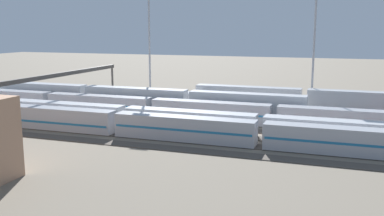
% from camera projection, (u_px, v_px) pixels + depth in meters
% --- Properties ---
extents(ground_plane, '(400.00, 400.00, 0.00)m').
position_uv_depth(ground_plane, '(157.00, 121.00, 83.62)').
color(ground_plane, '#756B5B').
extents(track_bed_0, '(140.00, 2.80, 0.12)m').
position_uv_depth(track_bed_0, '(188.00, 106.00, 99.88)').
color(track_bed_0, '#4C443D').
rests_on(track_bed_0, ground_plane).
extents(track_bed_1, '(140.00, 2.80, 0.12)m').
position_uv_depth(track_bed_1, '(180.00, 109.00, 95.23)').
color(track_bed_1, '#3D3833').
rests_on(track_bed_1, ground_plane).
extents(track_bed_2, '(140.00, 2.80, 0.12)m').
position_uv_depth(track_bed_2, '(172.00, 114.00, 90.58)').
color(track_bed_2, '#4C443D').
rests_on(track_bed_2, ground_plane).
extents(track_bed_3, '(140.00, 2.80, 0.12)m').
position_uv_depth(track_bed_3, '(162.00, 118.00, 85.93)').
color(track_bed_3, '#3D3833').
rests_on(track_bed_3, ground_plane).
extents(track_bed_4, '(140.00, 2.80, 0.12)m').
position_uv_depth(track_bed_4, '(152.00, 123.00, 81.28)').
color(track_bed_4, '#4C443D').
rests_on(track_bed_4, ground_plane).
extents(track_bed_5, '(140.00, 2.80, 0.12)m').
position_uv_depth(track_bed_5, '(140.00, 129.00, 76.63)').
color(track_bed_5, '#3D3833').
rests_on(track_bed_5, ground_plane).
extents(track_bed_6, '(140.00, 2.80, 0.12)m').
position_uv_depth(track_bed_6, '(127.00, 135.00, 71.98)').
color(track_bed_6, '#3D3833').
rests_on(track_bed_6, ground_plane).
extents(track_bed_7, '(140.00, 2.80, 0.12)m').
position_uv_depth(track_bed_7, '(112.00, 143.00, 67.33)').
color(track_bed_7, '#4C443D').
rests_on(track_bed_7, ground_plane).
extents(train_on_track_3, '(139.00, 3.06, 4.40)m').
position_uv_depth(train_on_track_3, '(142.00, 107.00, 86.96)').
color(train_on_track_3, maroon).
rests_on(train_on_track_3, ground_plane).
extents(train_on_track_2, '(71.40, 3.00, 5.00)m').
position_uv_depth(train_on_track_2, '(135.00, 99.00, 92.79)').
color(train_on_track_2, silver).
rests_on(train_on_track_2, ground_plane).
extents(train_on_track_6, '(139.00, 3.06, 4.40)m').
position_uv_depth(train_on_track_6, '(104.00, 122.00, 72.97)').
color(train_on_track_6, black).
rests_on(train_on_track_6, ground_plane).
extents(train_on_track_0, '(47.20, 3.00, 5.00)m').
position_uv_depth(train_on_track_0, '(304.00, 101.00, 91.06)').
color(train_on_track_0, '#B7BABF').
rests_on(train_on_track_0, ground_plane).
extents(train_on_track_1, '(71.40, 3.00, 3.80)m').
position_uv_depth(train_on_track_1, '(77.00, 95.00, 103.33)').
color(train_on_track_1, '#B7BABF').
rests_on(train_on_track_1, ground_plane).
extents(train_on_track_5, '(114.80, 3.06, 4.40)m').
position_uv_depth(train_on_track_5, '(177.00, 121.00, 74.02)').
color(train_on_track_5, black).
rests_on(train_on_track_5, ground_plane).
extents(light_mast_0, '(2.80, 0.70, 24.81)m').
position_uv_depth(light_mast_0, '(315.00, 36.00, 90.64)').
color(light_mast_0, '#9EA0A5').
rests_on(light_mast_0, ground_plane).
extents(light_mast_2, '(2.80, 0.70, 29.90)m').
position_uv_depth(light_mast_2, '(149.00, 23.00, 101.99)').
color(light_mast_2, '#9EA0A5').
rests_on(light_mast_2, ground_plane).
extents(signal_gantry, '(0.70, 40.00, 8.80)m').
position_uv_depth(signal_gantry, '(64.00, 77.00, 88.83)').
color(signal_gantry, '#4C4742').
rests_on(signal_gantry, ground_plane).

